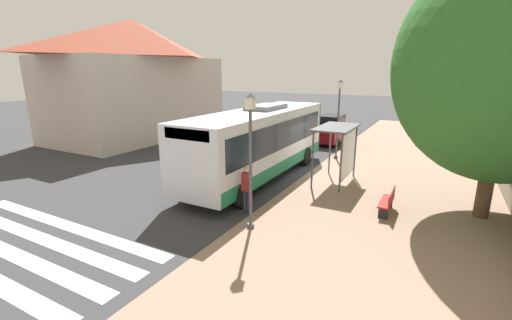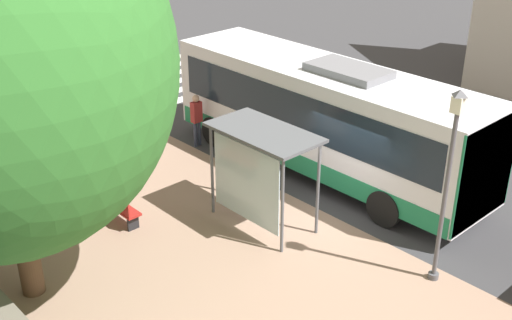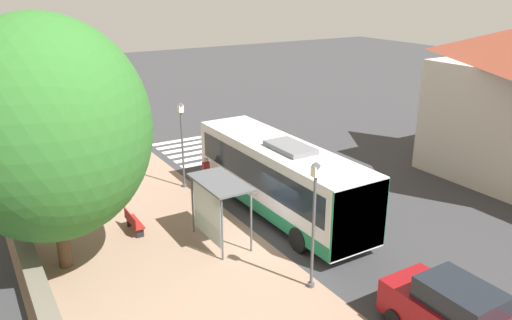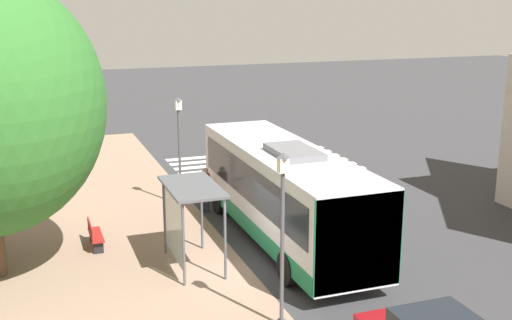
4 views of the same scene
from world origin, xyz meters
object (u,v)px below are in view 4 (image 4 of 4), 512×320
bus (284,191)px  bus_shelter (188,201)px  street_lamp_near (179,142)px  pedestrian (205,186)px  bench (94,235)px  street_lamp_far (282,226)px

bus → bus_shelter: 3.76m
street_lamp_near → bus: bearing=-64.6°
bus → pedestrian: size_ratio=5.90×
pedestrian → bus: bearing=-67.6°
bench → street_lamp_near: size_ratio=0.34×
bench → bus_shelter: bearing=-45.3°
pedestrian → bench: pedestrian is taller
bus_shelter → pedestrian: 5.50m
street_lamp_far → pedestrian: bearing=86.1°
street_lamp_far → bus_shelter: bearing=106.3°
street_lamp_near → street_lamp_far: 10.52m
bus → bus_shelter: bus is taller
street_lamp_near → street_lamp_far: street_lamp_far is taller
bus_shelter → street_lamp_far: 4.66m
bus → street_lamp_near: size_ratio=2.36×
pedestrian → street_lamp_far: 9.64m
pedestrian → bench: size_ratio=1.17×
bus_shelter → street_lamp_near: size_ratio=0.66×
bus_shelter → bench: 4.06m
pedestrian → bench: bearing=-152.2°
bus → pedestrian: bearing=112.4°
bench → street_lamp_far: 8.38m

